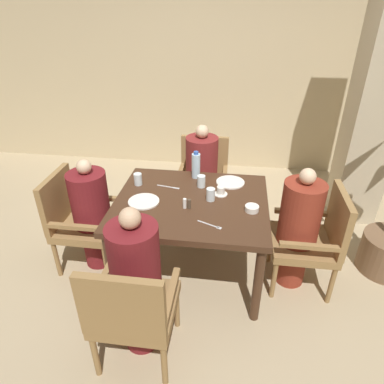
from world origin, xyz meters
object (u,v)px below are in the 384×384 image
object	(u,v)px
diner_in_left_chair	(92,214)
diner_in_right_chair	(298,228)
bowl_small	(252,208)
glass_tall_mid	(138,179)
water_bottle	(196,165)
plate_main_left	(230,182)
plate_main_right	(144,201)
teacup_with_saucer	(221,191)
diner_in_far_chair	(202,176)
chair_near_corner	(132,309)
glass_tall_far	(201,181)
glass_tall_near	(211,194)
chair_far_side	(203,177)
diner_in_near_chair	(137,281)
chair_right_side	(314,236)
chair_left_side	(78,218)

from	to	relation	value
diner_in_left_chair	diner_in_right_chair	xyz separation A→B (m)	(1.73, 0.00, 0.02)
bowl_small	glass_tall_mid	size ratio (longest dim) A/B	1.03
water_bottle	diner_in_right_chair	bearing A→B (deg)	-25.26
plate_main_left	plate_main_right	xyz separation A→B (m)	(-0.67, -0.42, 0.00)
teacup_with_saucer	diner_in_far_chair	bearing A→B (deg)	109.59
diner_in_left_chair	chair_near_corner	xyz separation A→B (m)	(0.62, -0.91, -0.05)
water_bottle	glass_tall_far	world-z (taller)	water_bottle
diner_in_far_chair	glass_tall_near	size ratio (longest dim) A/B	10.67
chair_far_side	chair_near_corner	bearing A→B (deg)	-97.62
glass_tall_far	plate_main_right	bearing A→B (deg)	-143.43
diner_in_far_chair	glass_tall_far	bearing A→B (deg)	-84.20
glass_tall_near	diner_in_right_chair	bearing A→B (deg)	-2.46
chair_far_side	bowl_small	bearing A→B (deg)	-64.39
plate_main_right	glass_tall_far	size ratio (longest dim) A/B	2.40
diner_in_left_chair	diner_in_near_chair	bearing A→B (deg)	-51.34
diner_in_near_chair	plate_main_right	world-z (taller)	diner_in_near_chair
diner_in_far_chair	water_bottle	distance (m)	0.46
water_bottle	chair_near_corner	bearing A→B (deg)	-99.86
diner_in_near_chair	plate_main_left	xyz separation A→B (m)	(0.55, 1.12, 0.16)
chair_near_corner	water_bottle	bearing A→B (deg)	80.14
diner_in_left_chair	chair_right_side	world-z (taller)	diner_in_left_chair
chair_left_side	chair_right_side	world-z (taller)	same
diner_in_right_chair	bowl_small	distance (m)	0.44
diner_in_near_chair	teacup_with_saucer	distance (m)	1.04
diner_in_left_chair	plate_main_right	world-z (taller)	diner_in_left_chair
chair_right_side	bowl_small	world-z (taller)	chair_right_side
chair_left_side	glass_tall_near	distance (m)	1.20
chair_far_side	chair_right_side	world-z (taller)	same
bowl_small	diner_in_far_chair	bearing A→B (deg)	119.12
plate_main_right	glass_tall_mid	world-z (taller)	glass_tall_mid
chair_left_side	diner_in_right_chair	distance (m)	1.87
diner_in_right_chair	plate_main_right	size ratio (longest dim) A/B	4.33
diner_in_near_chair	glass_tall_near	world-z (taller)	diner_in_near_chair
chair_left_side	glass_tall_far	size ratio (longest dim) A/B	8.51
teacup_with_saucer	bowl_small	distance (m)	0.33
chair_left_side	diner_in_far_chair	world-z (taller)	diner_in_far_chair
chair_near_corner	plate_main_left	xyz separation A→B (m)	(0.55, 1.26, 0.26)
bowl_small	chair_right_side	bearing A→B (deg)	9.37
diner_in_far_chair	teacup_with_saucer	xyz separation A→B (m)	(0.23, -0.64, 0.20)
bowl_small	water_bottle	distance (m)	0.71
teacup_with_saucer	diner_in_left_chair	bearing A→B (deg)	-173.20
glass_tall_near	plate_main_left	bearing A→B (deg)	64.86
diner_in_left_chair	chair_far_side	size ratio (longest dim) A/B	1.18
diner_in_far_chair	chair_near_corner	xyz separation A→B (m)	(-0.24, -1.69, -0.09)
chair_right_side	glass_tall_mid	bearing A→B (deg)	172.11
bowl_small	water_bottle	xyz separation A→B (m)	(-0.49, 0.50, 0.09)
chair_far_side	teacup_with_saucer	xyz separation A→B (m)	(0.23, -0.78, 0.29)
chair_right_side	diner_in_near_chair	bearing A→B (deg)	-148.19
chair_far_side	diner_in_far_chair	size ratio (longest dim) A/B	0.80
diner_in_left_chair	diner_in_right_chair	bearing A→B (deg)	0.00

